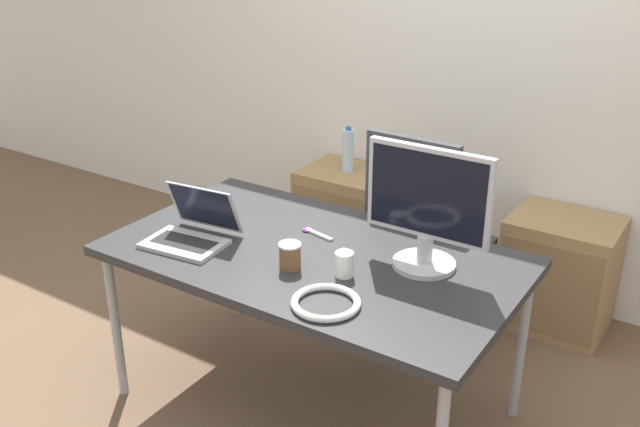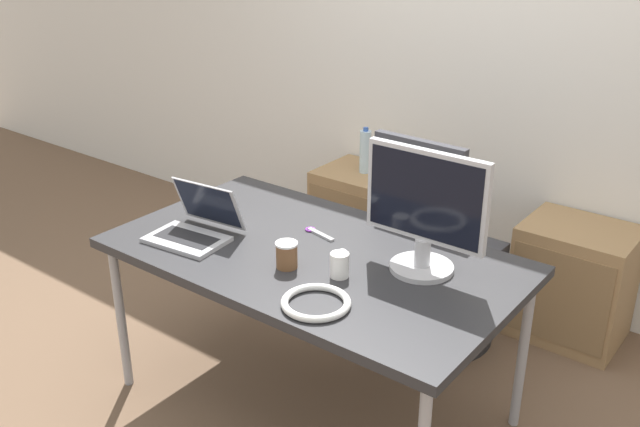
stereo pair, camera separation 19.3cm
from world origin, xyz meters
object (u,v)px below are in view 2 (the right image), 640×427
(laptop_center, at_px, (194,227))
(cabinet_right, at_px, (573,282))
(coffee_cup_brown, at_px, (288,255))
(monitor, at_px, (425,212))
(mouse, at_px, (341,253))
(cabinet_left, at_px, (363,219))
(office_chair, at_px, (433,266))
(cable_coil, at_px, (316,302))
(coffee_cup_white, at_px, (340,265))
(water_bottle, at_px, (365,151))

(laptop_center, bearing_deg, cabinet_right, 50.63)
(coffee_cup_brown, bearing_deg, monitor, 35.24)
(cabinet_right, relative_size, coffee_cup_brown, 5.75)
(monitor, distance_m, mouse, 0.39)
(cabinet_left, distance_m, coffee_cup_brown, 1.56)
(office_chair, xyz_separation_m, cable_coil, (0.11, -1.05, 0.33))
(laptop_center, distance_m, coffee_cup_white, 0.68)
(mouse, bearing_deg, laptop_center, -159.13)
(office_chair, bearing_deg, laptop_center, -123.93)
(cabinet_left, height_order, cable_coil, cable_coil)
(mouse, bearing_deg, coffee_cup_brown, -119.78)
(office_chair, relative_size, mouse, 17.33)
(office_chair, bearing_deg, cable_coil, -84.18)
(cabinet_right, xyz_separation_m, coffee_cup_white, (-0.48, -1.31, 0.49))
(cabinet_left, bearing_deg, coffee_cup_white, -59.46)
(mouse, relative_size, coffee_cup_brown, 0.61)
(office_chair, distance_m, laptop_center, 1.18)
(mouse, relative_size, coffee_cup_white, 0.66)
(water_bottle, xyz_separation_m, monitor, (0.98, -1.08, 0.26))
(office_chair, relative_size, monitor, 2.25)
(coffee_cup_white, bearing_deg, monitor, 46.85)
(laptop_center, bearing_deg, water_bottle, 94.06)
(cabinet_right, bearing_deg, monitor, -103.66)
(cabinet_left, bearing_deg, water_bottle, 90.00)
(cabinet_right, distance_m, monitor, 1.30)
(water_bottle, distance_m, mouse, 1.36)
(coffee_cup_brown, height_order, cable_coil, coffee_cup_brown)
(office_chair, xyz_separation_m, mouse, (-0.04, -0.70, 0.34))
(laptop_center, height_order, monitor, monitor)
(coffee_cup_brown, distance_m, cable_coil, 0.30)
(coffee_cup_white, bearing_deg, water_bottle, 120.50)
(cabinet_right, bearing_deg, mouse, -115.62)
(coffee_cup_white, xyz_separation_m, cable_coil, (0.06, -0.22, -0.03))
(cabinet_right, bearing_deg, laptop_center, -129.37)
(cabinet_left, height_order, mouse, mouse)
(cabinet_right, height_order, coffee_cup_white, coffee_cup_white)
(office_chair, relative_size, cable_coil, 4.49)
(cabinet_right, xyz_separation_m, cable_coil, (-0.42, -1.52, 0.45))
(water_bottle, bearing_deg, coffee_cup_white, -59.50)
(water_bottle, height_order, cable_coil, water_bottle)
(water_bottle, height_order, monitor, monitor)
(water_bottle, relative_size, mouse, 4.20)
(office_chair, distance_m, cable_coil, 1.11)
(cabinet_left, xyz_separation_m, mouse, (0.68, -1.18, 0.46))
(laptop_center, distance_m, coffee_cup_brown, 0.47)
(laptop_center, distance_m, mouse, 0.62)
(office_chair, bearing_deg, cabinet_right, 41.99)
(cabinet_left, xyz_separation_m, coffee_cup_white, (0.77, -1.31, 0.49))
(cabinet_left, xyz_separation_m, cabinet_right, (1.25, 0.00, 0.00))
(cable_coil, bearing_deg, cabinet_left, 118.57)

